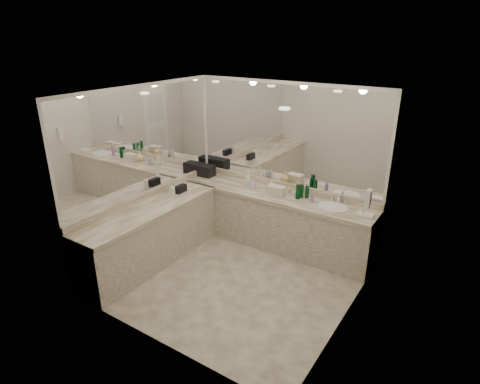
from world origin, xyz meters
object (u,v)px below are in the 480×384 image
Objects in this scene: sink at (333,207)px; hand_towel at (365,215)px; soap_bottle_c at (271,186)px; soap_bottle_b at (252,184)px; cream_cosmetic_case at (276,191)px; black_toiletry_bag at (205,170)px; soap_bottle_a at (248,179)px; wall_phone at (368,199)px.

hand_towel is (0.48, -0.06, 0.02)m from sink.
soap_bottle_b is at bearing -166.58° from soap_bottle_c.
black_toiletry_bag is at bearing 172.61° from cream_cosmetic_case.
cream_cosmetic_case reaches higher than hand_towel.
cream_cosmetic_case is at bearing -3.50° from soap_bottle_b.
hand_towel is 1.85m from soap_bottle_b.
black_toiletry_bag is 0.89m from soap_bottle_a.
black_toiletry_bag is 1.54× the size of soap_bottle_a.
wall_phone is at bearing -13.63° from soap_bottle_b.
sink is 2.42m from black_toiletry_bag.
soap_bottle_a is at bearing 176.44° from sink.
wall_phone is 0.63m from hand_towel.
wall_phone is 2.24m from soap_bottle_a.
soap_bottle_c is (0.31, 0.07, 0.01)m from soap_bottle_b.
cream_cosmetic_case is (-0.92, -0.05, 0.08)m from sink.
soap_bottle_a reaches higher than sink.
hand_towel is 1.05× the size of soap_bottle_a.
soap_bottle_b is (-0.45, 0.03, 0.01)m from cream_cosmetic_case.
sink is 1.83× the size of wall_phone.
wall_phone is 1.44× the size of soap_bottle_b.
cream_cosmetic_case is at bearing -13.18° from soap_bottle_a.
sink is 1.37m from soap_bottle_b.
soap_bottle_c is at bearing -5.25° from soap_bottle_a.
cream_cosmetic_case is 1.13× the size of hand_towel.
hand_towel is 1.38× the size of soap_bottle_b.
black_toiletry_bag reaches higher than hand_towel.
soap_bottle_c is (-1.55, 0.11, 0.08)m from hand_towel.
black_toiletry_bag is at bearing 175.27° from soap_bottle_b.
sink is 2.28× the size of soap_bottle_c.
cream_cosmetic_case is 1.35× the size of soap_bottle_c.
soap_bottle_b is (-1.85, 0.04, 0.06)m from hand_towel.
black_toiletry_bag reaches higher than soap_bottle_b.
sink is 0.92m from cream_cosmetic_case.
soap_bottle_c reaches higher than sink.
soap_bottle_c is at bearing 13.42° from soap_bottle_b.
black_toiletry_bag is (-2.42, 0.07, 0.10)m from sink.
soap_bottle_a is at bearing 1.90° from black_toiletry_bag.
sink is at bearing 0.86° from soap_bottle_b.
soap_bottle_b is at bearing 173.47° from cream_cosmetic_case.
sink is 2.64× the size of soap_bottle_b.
cream_cosmetic_case is 0.63m from soap_bottle_a.
sink is 1.07m from soap_bottle_c.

